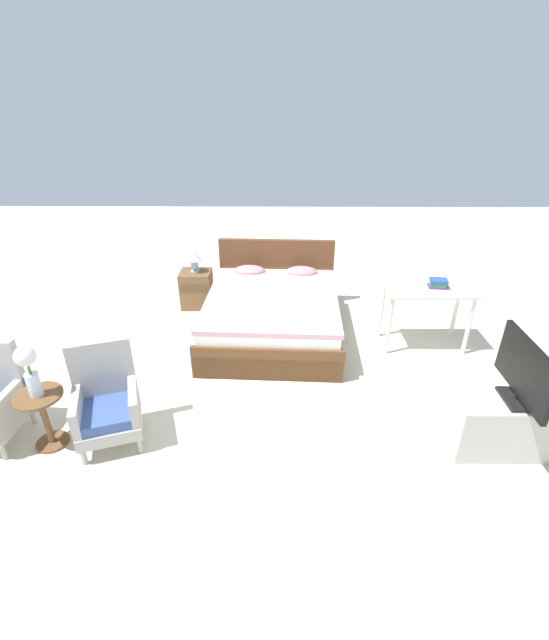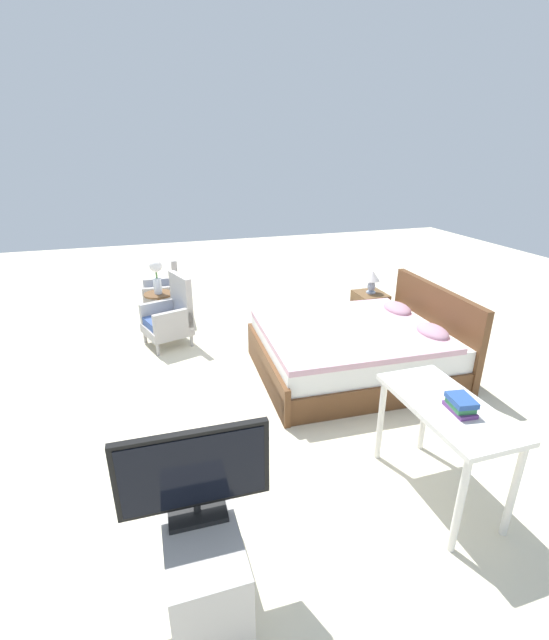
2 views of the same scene
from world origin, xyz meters
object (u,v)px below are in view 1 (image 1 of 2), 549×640
at_px(bed, 273,312).
at_px(side_table, 44,414).
at_px(armchair_by_window_right, 107,403).
at_px(book_stack, 438,283).
at_px(nightstand, 197,289).
at_px(table_lamp, 194,258).
at_px(flower_vase, 28,366).
at_px(tv_flatscreen, 525,372).
at_px(tv_stand, 507,425).
at_px(vanity_desk, 427,297).

xyz_separation_m(bed, side_table, (-1.98, -2.07, 0.05)).
height_order(armchair_by_window_right, book_stack, armchair_by_window_right).
relative_size(nightstand, table_lamp, 1.64).
xyz_separation_m(flower_vase, tv_flatscreen, (4.05, -0.02, -0.02)).
height_order(nightstand, tv_stand, nightstand).
relative_size(armchair_by_window_right, vanity_desk, 0.88).
bearing_deg(bed, book_stack, -8.49).
xyz_separation_m(flower_vase, tv_stand, (4.04, -0.02, -0.58)).
height_order(side_table, flower_vase, flower_vase).
relative_size(bed, side_table, 3.97).
xyz_separation_m(side_table, tv_stand, (4.04, -0.02, -0.08)).
bearing_deg(side_table, flower_vase, 45.00).
relative_size(tv_stand, tv_flatscreen, 1.17).
bearing_deg(armchair_by_window_right, book_stack, 26.07).
height_order(bed, tv_stand, bed).
relative_size(flower_vase, book_stack, 2.09).
bearing_deg(nightstand, bed, -34.76).
bearing_deg(vanity_desk, book_stack, 6.76).
bearing_deg(book_stack, tv_stand, -86.48).
bearing_deg(armchair_by_window_right, side_table, -168.54).
height_order(armchair_by_window_right, flower_vase, flower_vase).
distance_m(tv_flatscreen, vanity_desk, 1.80).
bearing_deg(tv_stand, tv_flatscreen, -1.21).
height_order(side_table, tv_stand, side_table).
bearing_deg(book_stack, bed, 171.51).
bearing_deg(bed, armchair_by_window_right, -126.53).
bearing_deg(side_table, book_stack, 24.28).
bearing_deg(armchair_by_window_right, bed, 53.47).
height_order(nightstand, book_stack, book_stack).
bearing_deg(nightstand, tv_flatscreen, -41.85).
xyz_separation_m(table_lamp, book_stack, (3.08, -1.07, 0.08)).
bearing_deg(bed, side_table, -133.72).
distance_m(armchair_by_window_right, nightstand, 2.76).
distance_m(bed, tv_flatscreen, 2.98).
height_order(flower_vase, vanity_desk, flower_vase).
height_order(armchair_by_window_right, tv_flatscreen, tv_flatscreen).
xyz_separation_m(armchair_by_window_right, vanity_desk, (3.31, 1.66, 0.28)).
relative_size(armchair_by_window_right, tv_flatscreen, 1.12).
bearing_deg(vanity_desk, tv_flatscreen, -83.13).
bearing_deg(vanity_desk, table_lamp, 159.98).
height_order(table_lamp, book_stack, book_stack).
distance_m(bed, armchair_by_window_right, 2.44).
bearing_deg(tv_stand, nightstand, 138.13).
bearing_deg(armchair_by_window_right, tv_stand, -1.97).
height_order(tv_flatscreen, vanity_desk, tv_flatscreen).
relative_size(bed, vanity_desk, 2.09).
bearing_deg(bed, table_lamp, 145.22).
bearing_deg(flower_vase, armchair_by_window_right, 11.46).
distance_m(side_table, flower_vase, 0.50).
bearing_deg(tv_flatscreen, vanity_desk, 96.87).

